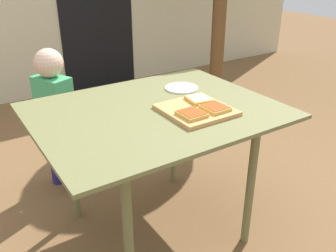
% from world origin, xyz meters
% --- Properties ---
extents(ground_plane, '(16.00, 16.00, 0.00)m').
position_xyz_m(ground_plane, '(0.00, 0.00, 0.00)').
color(ground_plane, brown).
extents(house_door, '(0.90, 0.02, 2.00)m').
position_xyz_m(house_door, '(0.80, 2.64, 1.00)').
color(house_door, black).
rests_on(house_door, ground).
extents(dining_table, '(1.23, 0.98, 0.78)m').
position_xyz_m(dining_table, '(0.00, 0.00, 0.69)').
color(dining_table, olive).
rests_on(dining_table, ground).
extents(cutting_board, '(0.32, 0.33, 0.02)m').
position_xyz_m(cutting_board, '(0.15, -0.14, 0.79)').
color(cutting_board, tan).
rests_on(cutting_board, dining_table).
extents(pizza_slice_near_left, '(0.12, 0.13, 0.02)m').
position_xyz_m(pizza_slice_near_left, '(0.08, -0.21, 0.81)').
color(pizza_slice_near_left, gold).
rests_on(pizza_slice_near_left, cutting_board).
extents(pizza_slice_near_right, '(0.12, 0.13, 0.02)m').
position_xyz_m(pizza_slice_near_right, '(0.22, -0.21, 0.81)').
color(pizza_slice_near_right, gold).
rests_on(pizza_slice_near_right, cutting_board).
extents(pizza_slice_far_right, '(0.13, 0.14, 0.02)m').
position_xyz_m(pizza_slice_far_right, '(0.23, -0.07, 0.81)').
color(pizza_slice_far_right, gold).
rests_on(pizza_slice_far_right, cutting_board).
extents(plate_white_right, '(0.20, 0.20, 0.01)m').
position_xyz_m(plate_white_right, '(0.29, 0.18, 0.78)').
color(plate_white_right, white).
rests_on(plate_white_right, dining_table).
extents(child_left, '(0.22, 0.28, 0.99)m').
position_xyz_m(child_left, '(-0.32, 0.74, 0.57)').
color(child_left, navy).
rests_on(child_left, ground).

